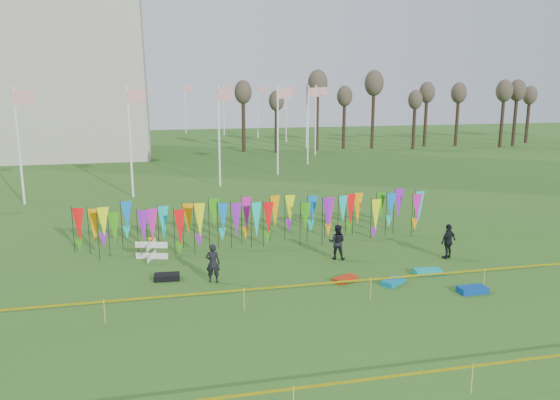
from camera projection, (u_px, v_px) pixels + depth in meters
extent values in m
plane|color=#2E5618|center=(290.00, 294.00, 21.71)|extent=(160.00, 160.00, 0.00)
cylinder|color=white|center=(307.00, 117.00, 69.65)|extent=(0.16, 0.16, 8.00)
plane|color=#B31413|center=(311.00, 90.00, 69.08)|extent=(1.40, 0.00, 1.40)
cylinder|color=white|center=(286.00, 114.00, 76.35)|extent=(0.16, 0.16, 8.00)
plane|color=#B31413|center=(290.00, 90.00, 75.78)|extent=(1.40, 0.00, 1.40)
cylinder|color=white|center=(258.00, 111.00, 82.18)|extent=(0.16, 0.16, 8.00)
plane|color=#B31413|center=(262.00, 89.00, 81.62)|extent=(1.40, 0.00, 1.40)
cylinder|color=white|center=(224.00, 110.00, 86.75)|extent=(0.16, 0.16, 8.00)
plane|color=#B31413|center=(227.00, 89.00, 86.18)|extent=(1.40, 0.00, 1.40)
cylinder|color=white|center=(185.00, 109.00, 89.73)|extent=(0.16, 0.16, 8.00)
plane|color=#B31413|center=(188.00, 88.00, 89.17)|extent=(1.40, 0.00, 1.40)
cylinder|color=white|center=(143.00, 109.00, 90.94)|extent=(0.16, 0.16, 8.00)
plane|color=#B31413|center=(146.00, 88.00, 90.37)|extent=(1.40, 0.00, 1.40)
cylinder|color=white|center=(98.00, 109.00, 90.28)|extent=(0.16, 0.16, 8.00)
plane|color=#B31413|center=(101.00, 88.00, 89.71)|extent=(1.40, 0.00, 1.40)
cylinder|color=white|center=(51.00, 110.00, 87.80)|extent=(0.16, 0.16, 8.00)
plane|color=#B31413|center=(53.00, 89.00, 87.23)|extent=(1.40, 0.00, 1.40)
cylinder|color=white|center=(1.00, 111.00, 83.67)|extent=(0.16, 0.16, 8.00)
plane|color=#B31413|center=(3.00, 89.00, 83.10)|extent=(1.40, 0.00, 1.40)
cylinder|color=white|center=(19.00, 147.00, 36.90)|extent=(0.16, 0.16, 8.00)
plane|color=#B31413|center=(24.00, 97.00, 36.33)|extent=(1.40, 0.00, 1.40)
cylinder|color=white|center=(130.00, 143.00, 39.38)|extent=(0.16, 0.16, 8.00)
plane|color=#B31413|center=(136.00, 96.00, 38.81)|extent=(1.40, 0.00, 1.40)
cylinder|color=white|center=(219.00, 137.00, 43.50)|extent=(0.16, 0.16, 8.00)
plane|color=#B31413|center=(226.00, 95.00, 42.94)|extent=(1.40, 0.00, 1.40)
cylinder|color=white|center=(278.00, 131.00, 49.00)|extent=(0.16, 0.16, 8.00)
plane|color=#B31413|center=(284.00, 93.00, 48.43)|extent=(1.40, 0.00, 1.40)
cylinder|color=white|center=(308.00, 125.00, 55.49)|extent=(0.16, 0.16, 8.00)
plane|color=#B31413|center=(314.00, 92.00, 54.93)|extent=(1.40, 0.00, 1.40)
cylinder|color=white|center=(316.00, 120.00, 62.54)|extent=(0.16, 0.16, 8.00)
plane|color=#B31413|center=(321.00, 91.00, 61.97)|extent=(1.40, 0.00, 1.40)
cylinder|color=black|center=(73.00, 233.00, 26.09)|extent=(0.03, 0.03, 2.39)
cone|color=#FF0E10|center=(79.00, 226.00, 26.08)|extent=(0.64, 0.64, 1.60)
cylinder|color=black|center=(86.00, 232.00, 26.21)|extent=(0.03, 0.03, 2.39)
cone|color=#FF9908|center=(91.00, 226.00, 26.21)|extent=(0.64, 0.64, 1.60)
cylinder|color=black|center=(98.00, 232.00, 26.34)|extent=(0.03, 0.03, 2.39)
cone|color=#FAFF0D|center=(104.00, 225.00, 26.33)|extent=(0.64, 0.64, 1.60)
cylinder|color=black|center=(111.00, 231.00, 26.46)|extent=(0.03, 0.03, 2.39)
cone|color=#329911|center=(117.00, 224.00, 26.46)|extent=(0.64, 0.64, 1.60)
cylinder|color=black|center=(123.00, 230.00, 26.59)|extent=(0.03, 0.03, 2.39)
cone|color=blue|center=(129.00, 224.00, 26.58)|extent=(0.64, 0.64, 1.60)
cylinder|color=black|center=(136.00, 230.00, 26.72)|extent=(0.03, 0.03, 2.39)
cone|color=purple|center=(141.00, 223.00, 26.71)|extent=(0.64, 0.64, 1.60)
cylinder|color=black|center=(148.00, 229.00, 26.84)|extent=(0.03, 0.03, 2.39)
cone|color=#D918A6|center=(153.00, 222.00, 26.84)|extent=(0.64, 0.64, 1.60)
cylinder|color=black|center=(160.00, 228.00, 26.97)|extent=(0.03, 0.03, 2.39)
cone|color=#0DC4BC|center=(165.00, 222.00, 26.96)|extent=(0.64, 0.64, 1.60)
cylinder|color=black|center=(172.00, 228.00, 27.09)|extent=(0.03, 0.03, 2.39)
cone|color=#FF0E10|center=(177.00, 221.00, 27.09)|extent=(0.64, 0.64, 1.60)
cylinder|color=black|center=(184.00, 227.00, 27.22)|extent=(0.03, 0.03, 2.39)
cone|color=#FF9908|center=(189.00, 221.00, 27.21)|extent=(0.64, 0.64, 1.60)
cylinder|color=black|center=(195.00, 226.00, 27.34)|extent=(0.03, 0.03, 2.39)
cone|color=#FAFF0D|center=(201.00, 220.00, 27.34)|extent=(0.64, 0.64, 1.60)
cylinder|color=black|center=(207.00, 226.00, 27.47)|extent=(0.03, 0.03, 2.39)
cone|color=#329911|center=(212.00, 219.00, 27.46)|extent=(0.64, 0.64, 1.60)
cylinder|color=black|center=(218.00, 225.00, 27.60)|extent=(0.03, 0.03, 2.39)
cone|color=blue|center=(224.00, 219.00, 27.59)|extent=(0.64, 0.64, 1.60)
cylinder|color=black|center=(230.00, 224.00, 27.72)|extent=(0.03, 0.03, 2.39)
cone|color=purple|center=(235.00, 218.00, 27.72)|extent=(0.64, 0.64, 1.60)
cylinder|color=black|center=(241.00, 224.00, 27.85)|extent=(0.03, 0.03, 2.39)
cone|color=#D918A6|center=(246.00, 217.00, 27.84)|extent=(0.64, 0.64, 1.60)
cylinder|color=black|center=(252.00, 223.00, 27.97)|extent=(0.03, 0.03, 2.39)
cone|color=#0DC4BC|center=(258.00, 217.00, 27.97)|extent=(0.64, 0.64, 1.60)
cylinder|color=black|center=(263.00, 222.00, 28.10)|extent=(0.03, 0.03, 2.39)
cone|color=#FF0E10|center=(269.00, 216.00, 28.09)|extent=(0.64, 0.64, 1.60)
cylinder|color=black|center=(274.00, 222.00, 28.22)|extent=(0.03, 0.03, 2.39)
cone|color=#FF9908|center=(280.00, 216.00, 28.22)|extent=(0.64, 0.64, 1.60)
cylinder|color=black|center=(285.00, 221.00, 28.35)|extent=(0.03, 0.03, 2.39)
cone|color=#FAFF0D|center=(291.00, 215.00, 28.34)|extent=(0.64, 0.64, 1.60)
cylinder|color=black|center=(296.00, 221.00, 28.48)|extent=(0.03, 0.03, 2.39)
cone|color=#329911|center=(301.00, 214.00, 28.47)|extent=(0.64, 0.64, 1.60)
cylinder|color=black|center=(307.00, 220.00, 28.60)|extent=(0.03, 0.03, 2.39)
cone|color=blue|center=(312.00, 214.00, 28.60)|extent=(0.64, 0.64, 1.60)
cylinder|color=black|center=(317.00, 219.00, 28.73)|extent=(0.03, 0.03, 2.39)
cone|color=purple|center=(323.00, 213.00, 28.72)|extent=(0.64, 0.64, 1.60)
cylinder|color=black|center=(328.00, 219.00, 28.85)|extent=(0.03, 0.03, 2.39)
cone|color=#D918A6|center=(333.00, 213.00, 28.85)|extent=(0.64, 0.64, 1.60)
cylinder|color=black|center=(338.00, 218.00, 28.98)|extent=(0.03, 0.03, 2.39)
cone|color=#0DC4BC|center=(343.00, 212.00, 28.97)|extent=(0.64, 0.64, 1.60)
cylinder|color=black|center=(349.00, 218.00, 29.11)|extent=(0.03, 0.03, 2.39)
cone|color=#FF0E10|center=(354.00, 212.00, 29.10)|extent=(0.64, 0.64, 1.60)
cylinder|color=black|center=(359.00, 217.00, 29.23)|extent=(0.03, 0.03, 2.39)
cone|color=#FF9908|center=(364.00, 211.00, 29.22)|extent=(0.64, 0.64, 1.60)
cylinder|color=black|center=(369.00, 216.00, 29.36)|extent=(0.03, 0.03, 2.39)
cone|color=#FAFF0D|center=(374.00, 210.00, 29.35)|extent=(0.64, 0.64, 1.60)
cylinder|color=black|center=(379.00, 216.00, 29.48)|extent=(0.03, 0.03, 2.39)
cone|color=#329911|center=(384.00, 210.00, 29.48)|extent=(0.64, 0.64, 1.60)
cylinder|color=black|center=(389.00, 215.00, 29.61)|extent=(0.03, 0.03, 2.39)
cone|color=blue|center=(394.00, 209.00, 29.60)|extent=(0.64, 0.64, 1.60)
cylinder|color=black|center=(399.00, 215.00, 29.73)|extent=(0.03, 0.03, 2.39)
cone|color=purple|center=(404.00, 209.00, 29.73)|extent=(0.64, 0.64, 1.60)
cylinder|color=black|center=(409.00, 214.00, 29.86)|extent=(0.03, 0.03, 2.39)
cone|color=#D918A6|center=(414.00, 208.00, 29.85)|extent=(0.64, 0.64, 1.60)
cylinder|color=black|center=(419.00, 214.00, 29.99)|extent=(0.03, 0.03, 2.39)
cone|color=#0DC4BC|center=(424.00, 208.00, 29.98)|extent=(0.64, 0.64, 1.60)
cube|color=#FFE705|center=(297.00, 285.00, 20.40)|extent=(26.00, 0.01, 0.08)
cylinder|color=yellow|center=(103.00, 312.00, 18.96)|extent=(0.02, 0.02, 0.90)
cylinder|color=yellow|center=(245.00, 299.00, 20.05)|extent=(0.02, 0.02, 0.90)
cylinder|color=yellow|center=(372.00, 288.00, 21.13)|extent=(0.02, 0.02, 0.90)
cylinder|color=yellow|center=(487.00, 278.00, 22.21)|extent=(0.02, 0.02, 0.90)
cube|color=#FFE705|center=(364.00, 380.00, 13.93)|extent=(26.00, 0.01, 0.08)
cylinder|color=yellow|center=(469.00, 379.00, 14.66)|extent=(0.02, 0.02, 0.90)
cylinder|color=#332419|center=(250.00, 126.00, 64.27)|extent=(0.44, 0.44, 6.40)
ellipsoid|color=#4D3F33|center=(250.00, 97.00, 63.56)|extent=(1.92, 1.92, 2.56)
cylinder|color=#332419|center=(283.00, 126.00, 65.14)|extent=(0.44, 0.44, 6.40)
ellipsoid|color=#4D3F33|center=(283.00, 97.00, 64.43)|extent=(1.92, 1.92, 2.56)
cylinder|color=#332419|center=(315.00, 125.00, 66.01)|extent=(0.44, 0.44, 6.40)
ellipsoid|color=#4D3F33|center=(316.00, 97.00, 65.30)|extent=(1.92, 1.92, 2.56)
cylinder|color=#332419|center=(347.00, 125.00, 66.87)|extent=(0.44, 0.44, 6.40)
ellipsoid|color=#4D3F33|center=(347.00, 97.00, 66.16)|extent=(1.92, 1.92, 2.56)
cylinder|color=#332419|center=(377.00, 124.00, 67.74)|extent=(0.44, 0.44, 6.40)
ellipsoid|color=#4D3F33|center=(378.00, 97.00, 67.03)|extent=(1.92, 1.92, 2.56)
cylinder|color=#332419|center=(407.00, 124.00, 68.60)|extent=(0.44, 0.44, 6.40)
ellipsoid|color=#4D3F33|center=(408.00, 96.00, 67.90)|extent=(1.92, 1.92, 2.56)
cylinder|color=#332419|center=(436.00, 123.00, 69.47)|extent=(0.44, 0.44, 6.40)
ellipsoid|color=#4D3F33|center=(438.00, 96.00, 68.76)|extent=(1.92, 1.92, 2.56)
cylinder|color=#332419|center=(464.00, 123.00, 70.34)|extent=(0.44, 0.44, 6.40)
ellipsoid|color=#4D3F33|center=(466.00, 96.00, 69.63)|extent=(1.92, 1.92, 2.56)
cylinder|color=#332419|center=(492.00, 122.00, 71.20)|extent=(0.44, 0.44, 6.40)
ellipsoid|color=#4D3F33|center=(494.00, 96.00, 70.49)|extent=(1.92, 1.92, 2.56)
cylinder|color=#332419|center=(519.00, 122.00, 72.07)|extent=(0.44, 0.44, 6.40)
ellipsoid|color=#4D3F33|center=(521.00, 96.00, 71.36)|extent=(1.92, 1.92, 2.56)
cylinder|color=#332419|center=(545.00, 121.00, 72.93)|extent=(0.44, 0.44, 6.40)
ellipsoid|color=#4D3F33|center=(548.00, 96.00, 72.23)|extent=(1.92, 1.92, 2.56)
cylinder|color=red|center=(143.00, 253.00, 25.48)|extent=(0.02, 0.02, 0.88)
cylinder|color=red|center=(160.00, 252.00, 25.65)|extent=(0.02, 0.02, 0.88)
cylinder|color=red|center=(143.00, 249.00, 26.21)|extent=(0.02, 0.02, 0.88)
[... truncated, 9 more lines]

